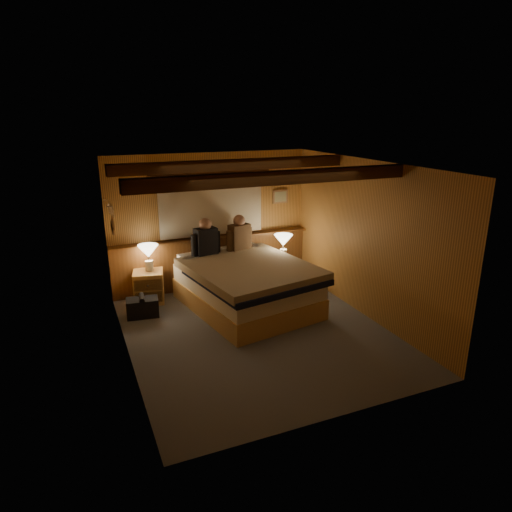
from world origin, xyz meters
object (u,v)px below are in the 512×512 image
lamp_left (148,253)px  person_right (239,235)px  nightstand_right (282,275)px  duffel_bag (143,307)px  bed (247,285)px  lamp_right (283,242)px  person_left (206,240)px  nightstand_left (149,287)px

lamp_left → person_right: person_right is taller
nightstand_right → duffel_bag: (-2.48, -0.15, -0.14)m
lamp_left → bed: bearing=-33.7°
bed → nightstand_right: bearing=19.1°
bed → lamp_right: size_ratio=5.82×
person_left → duffel_bag: size_ratio=1.25×
nightstand_left → duffel_bag: bearing=-98.5°
person_left → person_right: (0.63, 0.06, -0.01)m
lamp_left → person_left: bearing=-10.6°
person_right → nightstand_right: bearing=-41.3°
nightstand_right → lamp_left: 2.35m
nightstand_left → lamp_left: size_ratio=1.29×
person_right → duffel_bag: size_ratio=1.23×
nightstand_left → lamp_right: bearing=3.5°
nightstand_right → person_right: 1.04m
nightstand_left → nightstand_right: 2.31m
nightstand_right → person_right: bearing=148.3°
lamp_left → person_left: 0.97m
bed → person_right: person_right is taller
person_right → duffel_bag: person_right is taller
bed → lamp_left: size_ratio=5.66×
bed → lamp_right: lamp_right is taller
lamp_left → nightstand_right: bearing=-11.1°
person_left → lamp_left: bearing=159.0°
bed → person_left: (-0.44, 0.74, 0.62)m
person_left → person_right: bearing=-4.7°
nightstand_left → lamp_left: 0.58m
lamp_right → person_right: size_ratio=0.67×
duffel_bag → nightstand_right: bearing=11.0°
nightstand_right → lamp_right: (0.04, 0.04, 0.59)m
nightstand_right → person_right: person_right is taller
nightstand_left → person_right: 1.77m
nightstand_left → duffel_bag: (-0.20, -0.54, -0.11)m
nightstand_right → duffel_bag: nightstand_right is taller
person_left → person_right: 0.63m
bed → nightstand_left: bed is taller
nightstand_left → person_right: (1.60, -0.06, 0.74)m
nightstand_right → person_right: size_ratio=0.91×
nightstand_left → lamp_left: lamp_left is taller
lamp_right → duffel_bag: 2.63m
bed → person_right: 1.03m
bed → lamp_left: bearing=136.3°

